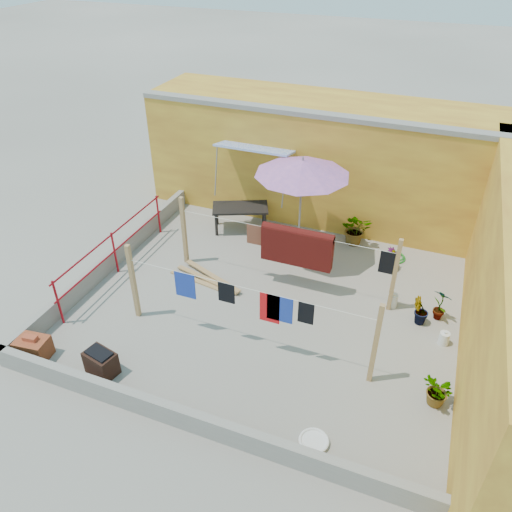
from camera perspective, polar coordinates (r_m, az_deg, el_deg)
name	(u,v)px	position (r m, az deg, el deg)	size (l,w,h in m)	color
ground	(269,304)	(11.18, 1.53, -5.46)	(80.00, 80.00, 0.00)	#9E998E
wall_back	(346,161)	(14.16, 10.27, 10.61)	(11.00, 3.27, 3.21)	gold
parapet_front	(195,422)	(8.75, -7.04, -18.28)	(8.30, 0.16, 0.44)	gray
parapet_left	(114,258)	(12.74, -15.94, -0.20)	(0.16, 7.30, 0.44)	gray
red_railing	(114,247)	(12.22, -15.96, 1.03)	(0.05, 4.20, 1.10)	maroon
clothesline_rig	(290,255)	(10.87, 3.92, 0.12)	(5.09, 2.35, 1.80)	tan
patio_umbrella	(302,168)	(11.60, 5.33, 9.96)	(2.61, 2.61, 2.68)	gray
outdoor_table	(240,209)	(13.54, -1.81, 5.39)	(1.66, 1.28, 0.70)	black
brick_stack	(33,348)	(10.73, -24.09, -9.56)	(0.65, 0.51, 0.52)	#974B22
lumber_pile	(207,279)	(11.86, -5.59, -2.66)	(1.92, 0.83, 0.12)	tan
brazier	(101,362)	(9.94, -17.27, -11.54)	(0.65, 0.51, 0.52)	black
white_basin	(314,441)	(8.73, 6.62, -20.29)	(0.51, 0.51, 0.09)	silver
water_jug_a	(444,338)	(10.81, 20.68, -8.80)	(0.21, 0.21, 0.32)	silver
water_jug_b	(392,300)	(11.42, 15.31, -4.91)	(0.23, 0.23, 0.36)	silver
green_hose	(394,257)	(13.09, 15.52, -0.09)	(0.57, 0.57, 0.08)	#197423
plant_back_a	(356,229)	(13.26, 11.35, 3.04)	(0.77, 0.67, 0.86)	#175017
plant_back_b	(391,259)	(12.50, 15.16, -0.37)	(0.33, 0.33, 0.59)	#175017
plant_right_a	(441,304)	(11.25, 20.40, -5.20)	(0.41, 0.28, 0.78)	#175017
plant_right_b	(420,311)	(11.02, 18.24, -6.00)	(0.36, 0.29, 0.66)	#175017
plant_right_c	(439,392)	(9.51, 20.16, -14.43)	(0.56, 0.48, 0.62)	#175017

